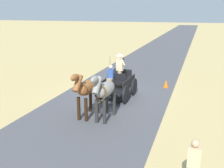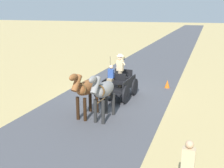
{
  "view_description": "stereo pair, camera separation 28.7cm",
  "coord_description": "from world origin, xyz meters",
  "px_view_note": "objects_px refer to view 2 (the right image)",
  "views": [
    {
      "loc": [
        -4.38,
        13.54,
        4.66
      ],
      "look_at": [
        -0.32,
        1.5,
        1.1
      ],
      "focal_mm": 42.0,
      "sensor_mm": 36.0,
      "label": 1
    },
    {
      "loc": [
        -4.65,
        13.45,
        4.66
      ],
      "look_at": [
        -0.32,
        1.5,
        1.1
      ],
      "focal_mm": 42.0,
      "sensor_mm": 36.0,
      "label": 2
    }
  ],
  "objects_px": {
    "horse_near_side": "(103,91)",
    "traffic_cone": "(167,84)",
    "horse_off_side": "(86,89)",
    "horse_drawn_carriage": "(119,84)",
    "pedestrian_walking": "(187,168)"
  },
  "relations": [
    {
      "from": "horse_near_side",
      "to": "traffic_cone",
      "type": "relative_size",
      "value": 4.42
    },
    {
      "from": "horse_near_side",
      "to": "horse_off_side",
      "type": "height_order",
      "value": "same"
    },
    {
      "from": "horse_drawn_carriage",
      "to": "traffic_cone",
      "type": "height_order",
      "value": "horse_drawn_carriage"
    },
    {
      "from": "pedestrian_walking",
      "to": "traffic_cone",
      "type": "relative_size",
      "value": 3.26
    },
    {
      "from": "pedestrian_walking",
      "to": "horse_off_side",
      "type": "bearing_deg",
      "value": -40.53
    },
    {
      "from": "horse_near_side",
      "to": "horse_off_side",
      "type": "bearing_deg",
      "value": -2.08
    },
    {
      "from": "horse_drawn_carriage",
      "to": "traffic_cone",
      "type": "relative_size",
      "value": 9.02
    },
    {
      "from": "horse_off_side",
      "to": "traffic_cone",
      "type": "xyz_separation_m",
      "value": [
        -2.76,
        -5.93,
        -1.07
      ]
    },
    {
      "from": "horse_drawn_carriage",
      "to": "horse_off_side",
      "type": "xyz_separation_m",
      "value": [
        0.54,
        3.01,
        0.51
      ]
    },
    {
      "from": "pedestrian_walking",
      "to": "traffic_cone",
      "type": "height_order",
      "value": "pedestrian_walking"
    },
    {
      "from": "horse_drawn_carriage",
      "to": "traffic_cone",
      "type": "bearing_deg",
      "value": -127.14
    },
    {
      "from": "horse_off_side",
      "to": "horse_near_side",
      "type": "bearing_deg",
      "value": 177.92
    },
    {
      "from": "horse_drawn_carriage",
      "to": "horse_near_side",
      "type": "height_order",
      "value": "horse_drawn_carriage"
    },
    {
      "from": "horse_near_side",
      "to": "traffic_cone",
      "type": "xyz_separation_m",
      "value": [
        -1.91,
        -5.97,
        -1.07
      ]
    },
    {
      "from": "horse_near_side",
      "to": "traffic_cone",
      "type": "height_order",
      "value": "horse_near_side"
    }
  ]
}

